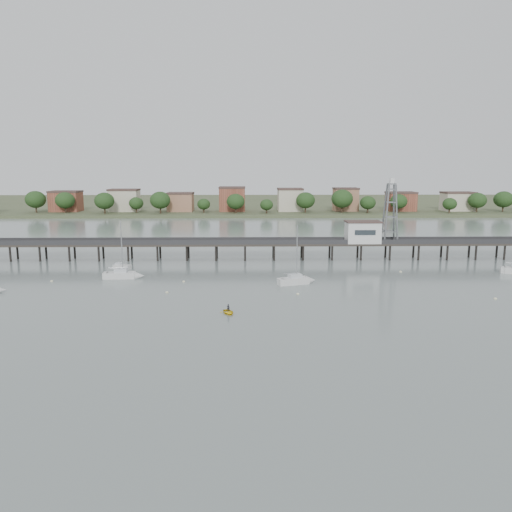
% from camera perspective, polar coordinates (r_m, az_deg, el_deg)
% --- Properties ---
extents(ground_plane, '(500.00, 500.00, 0.00)m').
position_cam_1_polar(ground_plane, '(63.15, 1.81, -10.28)').
color(ground_plane, slate).
rests_on(ground_plane, ground).
extents(pier, '(150.00, 5.00, 5.50)m').
position_cam_1_polar(pier, '(120.55, 0.40, 1.40)').
color(pier, '#2D2823').
rests_on(pier, ground).
extents(pier_building, '(8.40, 5.40, 5.30)m').
position_cam_1_polar(pier_building, '(123.35, 12.10, 2.72)').
color(pier_building, silver).
rests_on(pier_building, ground).
extents(lattice_tower, '(3.20, 3.20, 15.50)m').
position_cam_1_polar(lattice_tower, '(124.52, 15.10, 4.72)').
color(lattice_tower, slate).
rests_on(lattice_tower, ground).
extents(sailboat_c, '(7.32, 4.30, 11.76)m').
position_cam_1_polar(sailboat_c, '(95.94, 5.00, -2.80)').
color(sailboat_c, silver).
rests_on(sailboat_c, ground).
extents(sailboat_b, '(7.45, 2.62, 12.20)m').
position_cam_1_polar(sailboat_b, '(103.57, -14.57, -2.14)').
color(sailboat_b, silver).
rests_on(sailboat_b, ground).
extents(white_tender, '(4.16, 2.87, 1.49)m').
position_cam_1_polar(white_tender, '(113.59, -15.08, -1.19)').
color(white_tender, silver).
rests_on(white_tender, ground).
extents(yellow_dinghy, '(2.16, 1.30, 2.92)m').
position_cam_1_polar(yellow_dinghy, '(76.75, -3.19, -6.57)').
color(yellow_dinghy, yellow).
rests_on(yellow_dinghy, ground).
extents(dinghy_occupant, '(0.46, 1.24, 0.30)m').
position_cam_1_polar(dinghy_occupant, '(76.75, -3.19, -6.57)').
color(dinghy_occupant, black).
rests_on(dinghy_occupant, ground).
extents(mooring_buoys, '(80.87, 22.94, 0.39)m').
position_cam_1_polar(mooring_buoys, '(93.72, 0.91, -3.43)').
color(mooring_buoys, '#EDEAB8').
rests_on(mooring_buoys, ground).
extents(far_shore, '(500.00, 170.00, 10.40)m').
position_cam_1_polar(far_shore, '(299.46, -0.42, 6.04)').
color(far_shore, '#475133').
rests_on(far_shore, ground).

